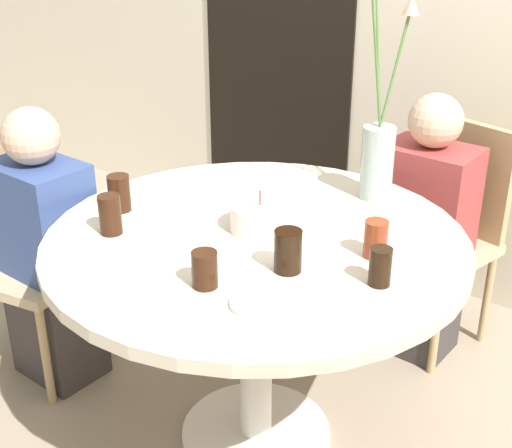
{
  "coord_description": "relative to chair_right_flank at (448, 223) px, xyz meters",
  "views": [
    {
      "loc": [
        1.2,
        -1.51,
        1.73
      ],
      "look_at": [
        0.0,
        0.0,
        0.82
      ],
      "focal_mm": 50.0,
      "sensor_mm": 36.0,
      "label": 1
    }
  ],
  "objects": [
    {
      "name": "drink_glass_0",
      "position": [
        -0.66,
        -1.12,
        0.32
      ],
      "size": [
        0.07,
        0.07,
        0.12
      ],
      "color": "#33190C",
      "rests_on": "dining_table"
    },
    {
      "name": "birthday_cake",
      "position": [
        -0.21,
        -0.95,
        0.31
      ],
      "size": [
        0.18,
        0.18,
        0.13
      ],
      "color": "white",
      "rests_on": "dining_table"
    },
    {
      "name": "chair_far_back",
      "position": [
        -1.18,
        -1.21,
        0.0
      ],
      "size": [
        0.48,
        0.48,
        0.91
      ],
      "rotation": [
        0.0,
        0.0,
        1.79
      ],
      "color": "tan",
      "rests_on": "ground_plane"
    },
    {
      "name": "drink_glass_4",
      "position": [
        -0.11,
        -1.31,
        0.32
      ],
      "size": [
        0.07,
        0.07,
        0.1
      ],
      "color": "#33190C",
      "rests_on": "dining_table"
    },
    {
      "name": "flower_vase",
      "position": [
        -0.07,
        -0.5,
        0.48
      ],
      "size": [
        0.2,
        0.19,
        0.79
      ],
      "color": "#9EB2AD",
      "rests_on": "dining_table"
    },
    {
      "name": "drink_glass_2",
      "position": [
        -0.55,
        -1.25,
        0.33
      ],
      "size": [
        0.07,
        0.07,
        0.12
      ],
      "color": "#33190C",
      "rests_on": "dining_table"
    },
    {
      "name": "person_boy",
      "position": [
        -0.03,
        -0.16,
        -0.01
      ],
      "size": [
        0.34,
        0.24,
        1.07
      ],
      "color": "#383333",
      "rests_on": "ground_plane"
    },
    {
      "name": "chair_right_flank",
      "position": [
        0.0,
        0.0,
        0.0
      ],
      "size": [
        0.47,
        0.47,
        0.91
      ],
      "rotation": [
        0.0,
        0.0,
        -0.19
      ],
      "color": "tan",
      "rests_on": "ground_plane"
    },
    {
      "name": "ground_plane",
      "position": [
        -0.19,
        -0.99,
        -0.51
      ],
      "size": [
        16.0,
        16.0,
        0.0
      ],
      "primitive_type": "plane",
      "color": "gray"
    },
    {
      "name": "drink_glass_1",
      "position": [
        0.15,
        -0.88,
        0.32
      ],
      "size": [
        0.07,
        0.07,
        0.11
      ],
      "color": "maroon",
      "rests_on": "dining_table"
    },
    {
      "name": "wall_back",
      "position": [
        -0.19,
        0.4,
        0.79
      ],
      "size": [
        8.0,
        0.05,
        2.6
      ],
      "color": "beige",
      "rests_on": "ground_plane"
    },
    {
      "name": "person_woman",
      "position": [
        -1.03,
        -1.17,
        -0.01
      ],
      "size": [
        0.34,
        0.24,
        1.07
      ],
      "color": "#383333",
      "rests_on": "ground_plane"
    },
    {
      "name": "doorway_panel",
      "position": [
        -1.15,
        0.37,
        0.51
      ],
      "size": [
        0.9,
        0.01,
        2.05
      ],
      "color": "black",
      "rests_on": "ground_plane"
    },
    {
      "name": "drink_glass_3",
      "position": [
        0.24,
        -1.01,
        0.32
      ],
      "size": [
        0.06,
        0.06,
        0.11
      ],
      "color": "black",
      "rests_on": "dining_table"
    },
    {
      "name": "drink_glass_5",
      "position": [
        0.01,
        -1.11,
        0.33
      ],
      "size": [
        0.08,
        0.08,
        0.12
      ],
      "color": "black",
      "rests_on": "dining_table"
    },
    {
      "name": "side_plate",
      "position": [
        0.06,
        -1.28,
        0.27
      ],
      "size": [
        0.18,
        0.18,
        0.01
      ],
      "color": "silver",
      "rests_on": "dining_table"
    },
    {
      "name": "dining_table",
      "position": [
        -0.19,
        -0.99,
        0.14
      ],
      "size": [
        1.29,
        1.29,
        0.78
      ],
      "color": "beige",
      "rests_on": "ground_plane"
    }
  ]
}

